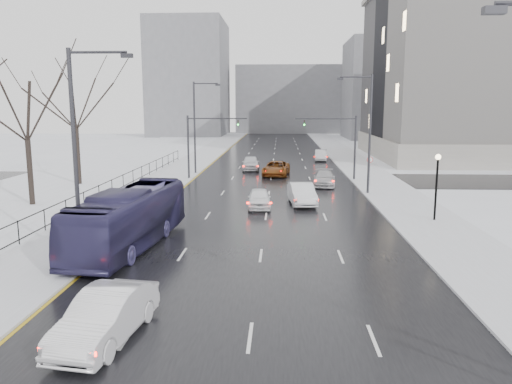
% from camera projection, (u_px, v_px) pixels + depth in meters
% --- Properties ---
extents(road, '(16.00, 150.00, 0.04)m').
position_uv_depth(road, '(273.00, 166.00, 62.52)').
color(road, black).
rests_on(road, ground).
extents(cross_road, '(130.00, 10.00, 0.04)m').
position_uv_depth(cross_road, '(271.00, 180.00, 50.71)').
color(cross_road, black).
rests_on(cross_road, ground).
extents(sidewalk_left, '(5.00, 150.00, 0.16)m').
position_uv_depth(sidewalk_left, '(190.00, 165.00, 63.01)').
color(sidewalk_left, silver).
rests_on(sidewalk_left, ground).
extents(sidewalk_right, '(5.00, 150.00, 0.16)m').
position_uv_depth(sidewalk_right, '(357.00, 166.00, 62.01)').
color(sidewalk_right, silver).
rests_on(sidewalk_right, ground).
extents(park_strip, '(14.00, 150.00, 0.12)m').
position_uv_depth(park_strip, '(116.00, 165.00, 63.47)').
color(park_strip, white).
rests_on(park_strip, ground).
extents(tree_park_d, '(8.75, 8.75, 12.50)m').
position_uv_depth(tree_park_d, '(33.00, 206.00, 37.79)').
color(tree_park_d, black).
rests_on(tree_park_d, ground).
extents(tree_park_e, '(9.45, 9.45, 13.50)m').
position_uv_depth(tree_park_e, '(80.00, 185.00, 47.65)').
color(tree_park_e, black).
rests_on(tree_park_e, ground).
extents(iron_fence, '(0.06, 70.00, 1.30)m').
position_uv_depth(iron_fence, '(72.00, 205.00, 33.47)').
color(iron_fence, black).
rests_on(iron_fence, sidewalk_left).
extents(streetlight_r_mid, '(2.95, 0.25, 10.00)m').
position_uv_depth(streetlight_r_mid, '(367.00, 128.00, 41.49)').
color(streetlight_r_mid, '#2D2D33').
rests_on(streetlight_r_mid, ground).
extents(streetlight_l_near, '(2.95, 0.25, 10.00)m').
position_uv_depth(streetlight_l_near, '(79.00, 148.00, 22.59)').
color(streetlight_l_near, '#2D2D33').
rests_on(streetlight_l_near, ground).
extents(streetlight_l_far, '(2.95, 0.25, 10.00)m').
position_uv_depth(streetlight_l_far, '(197.00, 123.00, 54.08)').
color(streetlight_l_far, '#2D2D33').
rests_on(streetlight_l_far, ground).
extents(lamppost_r_mid, '(0.36, 0.36, 4.28)m').
position_uv_depth(lamppost_r_mid, '(437.00, 177.00, 31.97)').
color(lamppost_r_mid, black).
rests_on(lamppost_r_mid, sidewalk_right).
extents(mast_signal_right, '(6.10, 0.33, 6.50)m').
position_uv_depth(mast_signal_right, '(344.00, 140.00, 49.66)').
color(mast_signal_right, '#2D2D33').
rests_on(mast_signal_right, ground).
extents(mast_signal_left, '(6.10, 0.33, 6.50)m').
position_uv_depth(mast_signal_left, '(199.00, 139.00, 50.36)').
color(mast_signal_left, '#2D2D33').
rests_on(mast_signal_left, ground).
extents(no_uturn_sign, '(0.60, 0.06, 2.70)m').
position_uv_depth(no_uturn_sign, '(370.00, 163.00, 45.94)').
color(no_uturn_sign, '#2D2D33').
rests_on(no_uturn_sign, sidewalk_right).
extents(bldg_far_right, '(24.00, 20.00, 22.00)m').
position_uv_depth(bldg_far_right, '(400.00, 90.00, 113.41)').
color(bldg_far_right, slate).
rests_on(bldg_far_right, ground).
extents(bldg_far_left, '(18.00, 22.00, 28.00)m').
position_uv_depth(bldg_far_left, '(189.00, 79.00, 125.13)').
color(bldg_far_left, slate).
rests_on(bldg_far_left, ground).
extents(bldg_far_center, '(30.00, 18.00, 18.00)m').
position_uv_depth(bldg_far_center, '(292.00, 100.00, 139.50)').
color(bldg_far_center, slate).
rests_on(bldg_far_center, ground).
extents(sedan_left_near, '(2.37, 5.12, 1.63)m').
position_uv_depth(sedan_left_near, '(106.00, 316.00, 15.98)').
color(sedan_left_near, white).
rests_on(sedan_left_near, road).
extents(bus, '(3.74, 11.51, 3.15)m').
position_uv_depth(bus, '(130.00, 218.00, 26.39)').
color(bus, '#312D57').
rests_on(bus, road).
extents(sedan_center_near, '(1.86, 4.22, 1.41)m').
position_uv_depth(sedan_center_near, '(259.00, 198.00, 36.71)').
color(sedan_center_near, white).
rests_on(sedan_center_near, road).
extents(sedan_right_near, '(2.24, 5.10, 1.63)m').
position_uv_depth(sedan_right_near, '(302.00, 194.00, 37.96)').
color(sedan_right_near, white).
rests_on(sedan_right_near, road).
extents(sedan_right_cross, '(3.18, 5.84, 1.55)m').
position_uv_depth(sedan_right_cross, '(276.00, 168.00, 53.55)').
color(sedan_right_cross, brown).
rests_on(sedan_right_cross, road).
extents(sedan_right_far, '(2.37, 4.97, 1.40)m').
position_uv_depth(sedan_right_far, '(324.00, 178.00, 46.79)').
color(sedan_right_far, '#B3B2B6').
rests_on(sedan_right_far, road).
extents(sedan_center_far, '(2.24, 4.98, 1.66)m').
position_uv_depth(sedan_center_far, '(251.00, 163.00, 58.07)').
color(sedan_center_far, silver).
rests_on(sedan_center_far, road).
extents(sedan_right_distant, '(1.97, 4.60, 1.47)m').
position_uv_depth(sedan_right_distant, '(321.00, 155.00, 68.02)').
color(sedan_right_distant, silver).
rests_on(sedan_right_distant, road).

